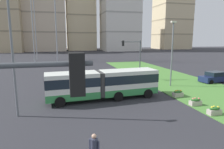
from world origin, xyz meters
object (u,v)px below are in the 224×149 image
(flower_planter_3, at_px, (195,102))
(flower_planter_4, at_px, (178,93))
(apartment_tower_eastcentre, at_px, (120,5))
(apartment_tower_east, at_px, (173,6))
(streetlight_left, at_px, (12,50))
(streetlight_median, at_px, (172,51))
(pedestrian_crossing, at_px, (94,148))
(apartment_tower_centre, at_px, (80,9))
(apartment_tower_westcentre, at_px, (44,5))
(traffic_light_far_right, at_px, (134,53))
(apartment_tower_west, at_px, (3,12))
(flower_planter_2, at_px, (214,110))
(car_navy_sedan, at_px, (214,77))
(articulated_bus, at_px, (103,84))

(flower_planter_3, height_order, flower_planter_4, same)
(apartment_tower_eastcentre, distance_m, apartment_tower_east, 38.70)
(streetlight_left, xyz_separation_m, streetlight_median, (17.82, 6.31, -0.78))
(pedestrian_crossing, distance_m, streetlight_median, 19.59)
(apartment_tower_east, bearing_deg, apartment_tower_centre, 179.39)
(pedestrian_crossing, xyz_separation_m, apartment_tower_westcentre, (-8.43, 101.99, 21.99))
(traffic_light_far_right, relative_size, apartment_tower_west, 0.16)
(streetlight_left, distance_m, apartment_tower_westcentre, 95.57)
(flower_planter_4, height_order, traffic_light_far_right, traffic_light_far_right)
(flower_planter_3, relative_size, apartment_tower_east, 0.02)
(flower_planter_3, relative_size, apartment_tower_eastcentre, 0.02)
(traffic_light_far_right, height_order, apartment_tower_westcentre, apartment_tower_westcentre)
(pedestrian_crossing, xyz_separation_m, apartment_tower_eastcentre, (29.42, 94.48, 22.40))
(flower_planter_3, height_order, traffic_light_far_right, traffic_light_far_right)
(streetlight_median, height_order, apartment_tower_eastcentre, apartment_tower_eastcentre)
(flower_planter_2, relative_size, flower_planter_4, 1.00)
(flower_planter_2, relative_size, apartment_tower_east, 0.02)
(flower_planter_2, xyz_separation_m, flower_planter_4, (0.00, 5.42, 0.00))
(pedestrian_crossing, xyz_separation_m, flower_planter_4, (10.84, 9.63, -0.58))
(car_navy_sedan, height_order, flower_planter_2, car_navy_sedan)
(streetlight_median, distance_m, apartment_tower_east, 107.90)
(flower_planter_4, bearing_deg, articulated_bus, 170.06)
(flower_planter_4, bearing_deg, flower_planter_3, -90.00)
(pedestrian_crossing, height_order, flower_planter_3, pedestrian_crossing)
(articulated_bus, distance_m, car_navy_sedan, 17.95)
(apartment_tower_west, xyz_separation_m, apartment_tower_centre, (36.58, 9.32, 4.02))
(flower_planter_2, height_order, flower_planter_4, same)
(car_navy_sedan, bearing_deg, flower_planter_4, -150.19)
(flower_planter_2, xyz_separation_m, apartment_tower_westcentre, (-19.27, 97.78, 22.57))
(car_navy_sedan, relative_size, pedestrian_crossing, 2.64)
(pedestrian_crossing, relative_size, streetlight_left, 0.17)
(streetlight_median, distance_m, apartment_tower_eastcentre, 83.90)
(flower_planter_2, height_order, apartment_tower_westcentre, apartment_tower_westcentre)
(flower_planter_4, xyz_separation_m, traffic_light_far_right, (-1.38, 10.05, 3.70))
(flower_planter_3, distance_m, apartment_tower_east, 116.30)
(flower_planter_3, relative_size, streetlight_left, 0.11)
(apartment_tower_west, bearing_deg, streetlight_median, -64.51)
(flower_planter_3, relative_size, traffic_light_far_right, 0.18)
(flower_planter_4, distance_m, traffic_light_far_right, 10.80)
(pedestrian_crossing, relative_size, flower_planter_2, 1.58)
(car_navy_sedan, xyz_separation_m, flower_planter_2, (-9.44, -10.83, -0.33))
(flower_planter_2, relative_size, apartment_tower_centre, 0.02)
(apartment_tower_eastcentre, bearing_deg, flower_planter_4, -102.36)
(flower_planter_2, relative_size, streetlight_median, 0.13)
(flower_planter_3, bearing_deg, streetlight_median, 76.24)
(flower_planter_2, bearing_deg, apartment_tower_west, 111.98)
(pedestrian_crossing, distance_m, apartment_tower_west, 102.00)
(car_navy_sedan, height_order, pedestrian_crossing, pedestrian_crossing)
(traffic_light_far_right, bearing_deg, flower_planter_2, -84.91)
(flower_planter_2, bearing_deg, flower_planter_4, 90.00)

